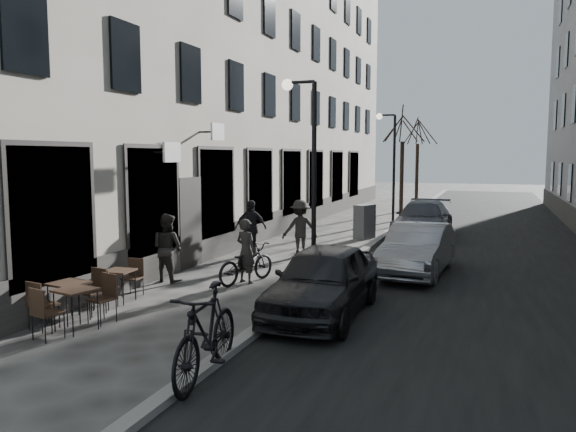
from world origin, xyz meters
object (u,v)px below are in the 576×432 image
Objects in this scene: streetlamp_near at (307,158)px; tree_far at (418,131)px; moped at (206,333)px; pedestrian_far at (251,228)px; bistro_set_c at (120,282)px; car_far at (423,219)px; bistro_set_b at (69,298)px; car_near at (323,280)px; streetlamp_far at (390,157)px; pedestrian_near at (167,248)px; bistro_set_a at (76,305)px; car_mid at (418,249)px; pedestrian_mid at (300,228)px; tree_near at (403,126)px; utility_cabinet at (365,222)px; bicycle at (246,263)px.

streetlamp_near is 0.89× the size of tree_far.
tree_far is at bearing 85.40° from moped.
streetlamp_near is at bearing -88.73° from pedestrian_far.
bistro_set_c is 13.45m from car_far.
bistro_set_b is 4.99m from car_near.
streetlamp_far reaches higher than bistro_set_b.
streetlamp_far is at bearing -94.22° from pedestrian_near.
streetlamp_far is at bearing 90.00° from streetlamp_near.
tree_far is at bearing -88.48° from pedestrian_near.
bistro_set_a is at bearing -99.31° from streetlamp_far.
car_mid is 0.86× the size of car_far.
pedestrian_mid is 4.18m from car_mid.
car_mid is (2.40, -18.89, -3.98)m from tree_far.
car_near is at bearing 34.78° from bistro_set_b.
bistro_set_c is at bearing -133.81° from car_mid.
car_far reaches higher than bistro_set_a.
tree_far is at bearing 92.04° from bistro_set_b.
utility_cabinet is (-0.36, -6.92, -4.00)m from tree_near.
streetlamp_far reaches higher than bistro_set_a.
car_near is at bearing 171.81° from pedestrian_near.
tree_near is 1.37× the size of car_mid.
tree_far is at bearing 97.25° from bistro_set_a.
utility_cabinet is at bearing -98.55° from pedestrian_near.
car_far is (3.21, 5.69, -0.20)m from pedestrian_mid.
tree_far reaches higher than bistro_set_c.
car_near is (3.98, 2.54, 0.23)m from bistro_set_a.
pedestrian_mid is 0.80× the size of moped.
moped is at bearing -85.25° from streetlamp_near.
car_far is 15.64m from moped.
bistro_set_c is 0.83× the size of pedestrian_near.
bistro_set_c is at bearing -173.05° from car_near.
streetlamp_far is 0.89× the size of tree_far.
car_near is (4.09, -5.68, -0.19)m from pedestrian_far.
streetlamp_near reaches higher than car_far.
bistro_set_a is 4.17m from pedestrian_near.
utility_cabinet is at bearing 71.03° from bistro_set_c.
moped is (3.44, -9.39, -0.22)m from pedestrian_far.
streetlamp_near is 9.80m from car_far.
tree_near reaches higher than moped.
streetlamp_far is at bearing 94.48° from car_near.
bistro_set_a is 0.39× the size of car_near.
moped is (3.33, -1.18, 0.20)m from bistro_set_a.
tree_far is at bearing 101.39° from car_mid.
moped reaches higher than bistro_set_b.
car_near is at bearing 160.75° from bicycle.
pedestrian_near is 11.56m from car_far.
bistro_set_c is at bearing 118.22° from bistro_set_a.
bicycle reaches higher than bistro_set_c.
bistro_set_b is 14.91m from car_far.
pedestrian_mid is (2.01, 4.63, 0.03)m from pedestrian_near.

